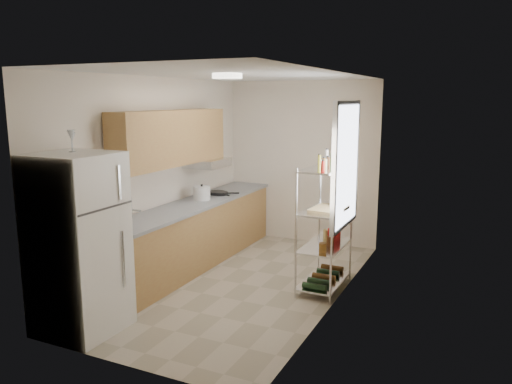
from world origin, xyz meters
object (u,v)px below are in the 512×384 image
at_px(rice_cooker, 202,193).
at_px(frying_pan_large, 217,193).
at_px(cutting_board, 329,209).
at_px(refrigerator, 79,244).
at_px(espresso_machine, 338,194).

height_order(rice_cooker, frying_pan_large, rice_cooker).
xyz_separation_m(rice_cooker, frying_pan_large, (-0.01, 0.45, -0.07)).
bearing_deg(frying_pan_large, cutting_board, 1.87).
relative_size(refrigerator, cutting_board, 3.85).
relative_size(refrigerator, rice_cooker, 7.54).
bearing_deg(refrigerator, espresso_machine, 49.90).
relative_size(refrigerator, espresso_machine, 5.77).
bearing_deg(rice_cooker, cutting_board, -10.47).
height_order(rice_cooker, cutting_board, rice_cooker).
distance_m(rice_cooker, espresso_machine, 2.02).
xyz_separation_m(rice_cooker, cutting_board, (1.98, -0.37, 0.03)).
height_order(cutting_board, espresso_machine, espresso_machine).
xyz_separation_m(frying_pan_large, espresso_machine, (2.02, -0.53, 0.25)).
relative_size(refrigerator, frying_pan_large, 6.93).
bearing_deg(espresso_machine, frying_pan_large, 149.02).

